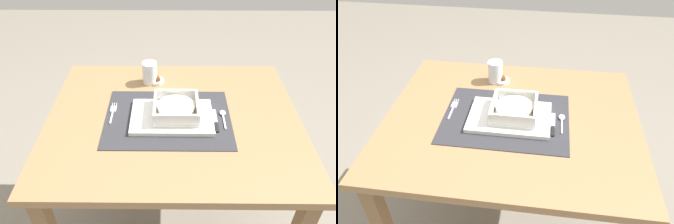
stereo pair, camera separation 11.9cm
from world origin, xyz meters
TOP-DOWN VIEW (x-y plane):
  - dining_table at (0.00, 0.00)m, footprint 0.94×0.77m
  - placemat at (-0.02, -0.01)m, footprint 0.47×0.35m
  - serving_plate at (-0.01, -0.01)m, footprint 0.30×0.20m
  - porridge_bowl at (0.01, 0.00)m, footprint 0.16×0.16m
  - fork at (-0.23, 0.03)m, footprint 0.02×0.13m
  - spoon at (0.19, 0.01)m, footprint 0.02×0.11m
  - butter_knife at (0.15, -0.03)m, footprint 0.01×0.13m
  - bread_knife at (0.13, -0.02)m, footprint 0.01×0.13m
  - drinking_glass at (-0.10, 0.24)m, footprint 0.06×0.06m
  - condiment_saucer at (-0.07, 0.24)m, footprint 0.06×0.06m

SIDE VIEW (x-z plane):
  - dining_table at x=0.00m, z-range 0.25..0.96m
  - placemat at x=-0.02m, z-range 0.71..0.71m
  - fork at x=-0.23m, z-range 0.71..0.71m
  - butter_knife at x=0.15m, z-range 0.71..0.71m
  - bread_knife at x=0.13m, z-range 0.71..0.71m
  - spoon at x=0.19m, z-range 0.71..0.72m
  - condiment_saucer at x=-0.07m, z-range 0.70..0.73m
  - serving_plate at x=-0.01m, z-range 0.71..0.72m
  - porridge_bowl at x=0.01m, z-range 0.72..0.77m
  - drinking_glass at x=-0.10m, z-range 0.70..0.79m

